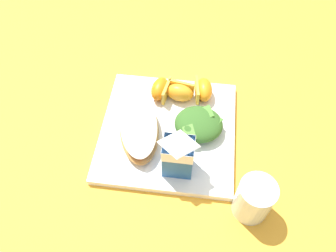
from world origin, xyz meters
TOP-DOWN VIEW (x-y plane):
  - ground at (0.00, 0.00)m, footprint 3.00×3.00m
  - white_plate at (0.00, 0.00)m, footprint 0.28×0.28m
  - cheesy_pizza_bread at (0.06, 0.02)m, footprint 0.12×0.18m
  - green_salad_pile at (-0.06, -0.01)m, footprint 0.10×0.09m
  - milk_carton at (-0.03, 0.09)m, footprint 0.06×0.05m
  - orange_wedge_front at (-0.07, -0.10)m, footprint 0.05×0.06m
  - orange_wedge_middle at (-0.02, -0.09)m, footprint 0.07×0.05m
  - orange_wedge_rear at (0.03, -0.09)m, footprint 0.05×0.07m
  - drinking_clear_cup at (-0.17, 0.15)m, footprint 0.07×0.07m

SIDE VIEW (x-z plane):
  - ground at x=0.00m, z-range 0.00..0.00m
  - white_plate at x=0.00m, z-range 0.00..0.02m
  - cheesy_pizza_bread at x=0.06m, z-range 0.02..0.05m
  - orange_wedge_front at x=-0.07m, z-range 0.02..0.06m
  - orange_wedge_middle at x=-0.02m, z-range 0.02..0.06m
  - orange_wedge_rear at x=0.03m, z-range 0.02..0.06m
  - green_salad_pile at x=-0.06m, z-range 0.02..0.06m
  - drinking_clear_cup at x=-0.17m, z-range 0.00..0.09m
  - milk_carton at x=-0.03m, z-range 0.02..0.13m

